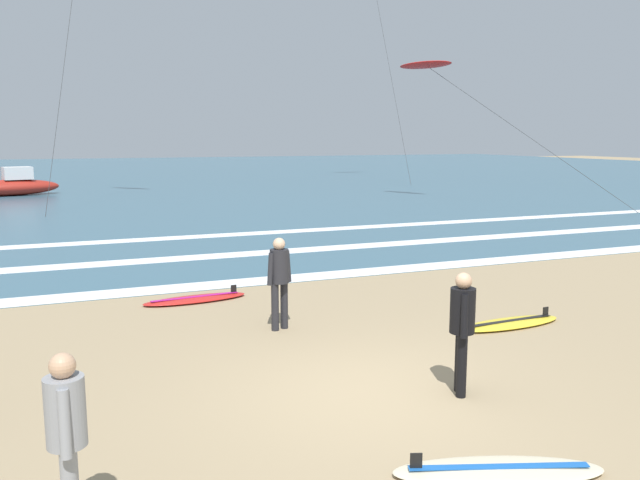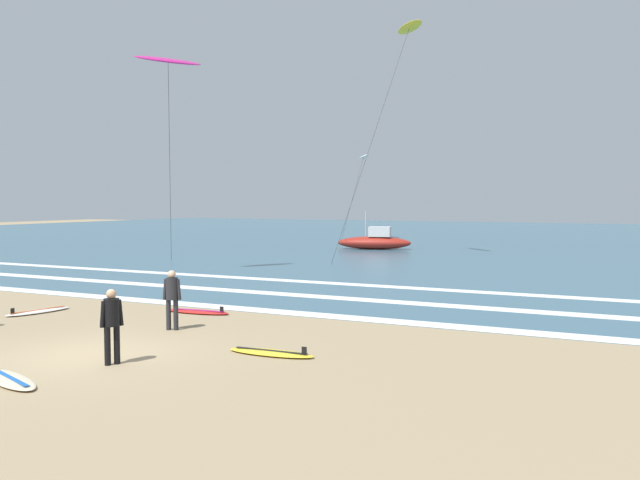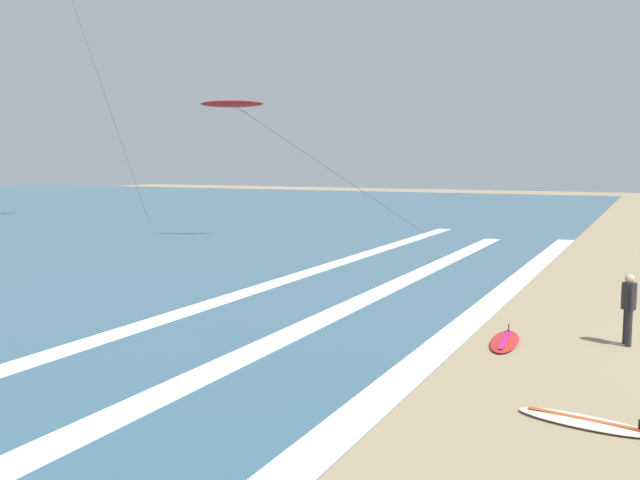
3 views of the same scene
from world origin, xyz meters
name	(u,v)px [view 1 (image 1 of 3)]	position (x,y,z in m)	size (l,w,h in m)	color
ground_plane	(371,393)	(0.00, 0.00, 0.00)	(160.00, 160.00, 0.00)	#9E8763
ocean_surface	(103,175)	(0.00, 51.42, 0.01)	(140.00, 90.00, 0.01)	#386075
wave_foam_shoreline	(218,285)	(-0.42, 6.82, 0.01)	(42.96, 0.80, 0.01)	white
wave_foam_mid_break	(248,254)	(1.24, 10.30, 0.01)	(37.28, 0.80, 0.01)	white
wave_foam_outer_break	(164,239)	(-0.54, 14.00, 0.01)	(49.21, 0.76, 0.01)	white
surfer_left_near	(462,322)	(1.06, -0.44, 0.96)	(0.32, 0.49, 1.60)	black
surfer_background_far	(279,275)	(-0.20, 3.13, 0.96)	(0.51, 0.32, 1.60)	#232328
surfer_left_far	(67,429)	(-3.66, -1.82, 0.96)	(0.32, 0.51, 1.60)	gray
surfboard_near_water	(498,471)	(0.24, -2.31, 0.05)	(2.18, 1.27, 0.25)	beige
surfboard_right_spare	(509,323)	(3.61, 1.81, 0.05)	(2.12, 0.68, 0.25)	yellow
surfboard_left_pile	(195,299)	(-1.18, 5.60, 0.05)	(2.14, 0.78, 0.25)	red
kite_red_mid_center	(426,66)	(14.08, 22.26, 6.84)	(6.62, 10.38, 7.10)	red
offshore_boat	(11,186)	(-6.07, 32.98, 0.55)	(5.46, 2.92, 2.70)	maroon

